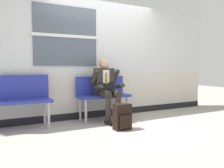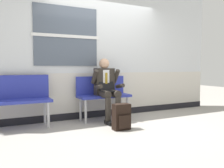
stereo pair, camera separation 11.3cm
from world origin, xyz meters
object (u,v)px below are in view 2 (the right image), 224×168
Objects in this scene: bench_with_person at (103,93)px; bench_empty at (20,97)px; person_seated at (107,87)px; backpack at (122,117)px.

bench_empty reaches higher than bench_with_person.
person_seated is at bearing -90.00° from bench_with_person.
bench_empty is 1.84m from backpack.
bench_with_person is 1.62m from bench_empty.
bench_with_person is 0.86× the size of person_seated.
bench_with_person is 2.42× the size of backpack.
bench_with_person is at bearing 85.28° from backpack.
bench_empty is 1.64m from person_seated.
bench_empty is at bearing 172.94° from person_seated.
bench_empty is at bearing 148.61° from backpack.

